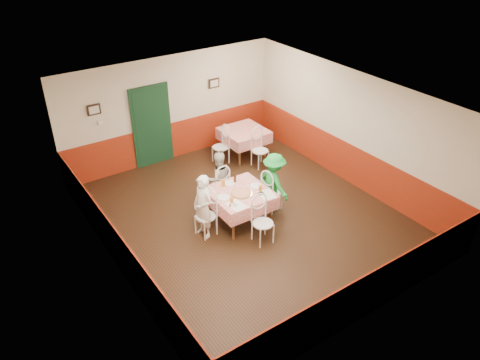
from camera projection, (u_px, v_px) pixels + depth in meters
floor at (247, 217)px, 10.42m from camera, size 7.00×7.00×0.00m
ceiling at (248, 98)px, 8.98m from camera, size 7.00×7.00×0.00m
back_wall at (171, 109)px, 12.19m from camera, size 6.00×0.10×2.80m
front_wall at (377, 252)px, 7.22m from camera, size 6.00×0.10×2.80m
left_wall at (109, 208)px, 8.26m from camera, size 0.10×7.00×2.80m
right_wall at (351, 128)px, 11.15m from camera, size 0.10×7.00×2.80m
wainscot_back at (174, 140)px, 12.64m from camera, size 6.00×0.03×1.00m
wainscot_front at (368, 294)px, 7.69m from camera, size 6.00×0.03×1.00m
wainscot_left at (116, 247)px, 8.73m from camera, size 0.03×7.00×1.00m
wainscot_right at (346, 161)px, 11.60m from camera, size 0.03×7.00×1.00m
door at (152, 127)px, 12.04m from camera, size 0.96×0.06×2.10m
picture_left at (94, 110)px, 10.96m from camera, size 0.32×0.03×0.26m
picture_right at (214, 83)px, 12.55m from camera, size 0.32×0.03×0.26m
thermostat at (100, 122)px, 11.19m from camera, size 0.10×0.03×0.10m
main_table at (240, 207)px, 10.11m from camera, size 1.24×1.24×0.77m
second_table at (244, 143)px, 12.77m from camera, size 1.12×1.12×0.77m
chair_left at (206, 216)px, 9.67m from camera, size 0.47×0.47×0.90m
chair_right at (272, 192)px, 10.47m from camera, size 0.50×0.50×0.90m
chair_far at (220, 187)px, 10.68m from camera, size 0.45×0.45×0.90m
chair_near at (263, 223)px, 9.46m from camera, size 0.45×0.45×0.90m
chair_second_a at (221, 147)px, 12.37m from camera, size 0.42×0.42×0.90m
chair_second_b at (260, 151)px, 12.20m from camera, size 0.42×0.42×0.90m
pizza at (241, 193)px, 9.84m from camera, size 0.44×0.44×0.03m
plate_left at (224, 197)px, 9.71m from camera, size 0.25×0.25×0.01m
plate_right at (256, 186)px, 10.10m from camera, size 0.25×0.25×0.01m
plate_far at (230, 183)px, 10.20m from camera, size 0.25×0.25×0.01m
glass_a at (232, 200)px, 9.51m from camera, size 0.07×0.07×0.13m
glass_b at (260, 188)px, 9.90m from camera, size 0.07×0.07×0.13m
glass_c at (223, 183)px, 10.07m from camera, size 0.08×0.08×0.14m
beer_bottle at (235, 178)px, 10.18m from camera, size 0.06×0.06×0.21m
shaker_a at (234, 204)px, 9.42m from camera, size 0.04×0.04×0.09m
shaker_b at (236, 205)px, 9.39m from camera, size 0.04×0.04×0.09m
shaker_c at (230, 205)px, 9.40m from camera, size 0.04×0.04×0.09m
menu_left at (236, 205)px, 9.47m from camera, size 0.35×0.43×0.00m
menu_right at (267, 194)px, 9.81m from camera, size 0.38×0.46×0.00m
wallet at (261, 193)px, 9.83m from camera, size 0.11×0.09×0.02m
diner_left at (203, 207)px, 9.51m from camera, size 0.41×0.56×1.41m
diner_far at (218, 178)px, 10.61m from camera, size 0.71×0.59×1.29m
diner_right at (274, 182)px, 10.36m from camera, size 0.53×0.91×1.39m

